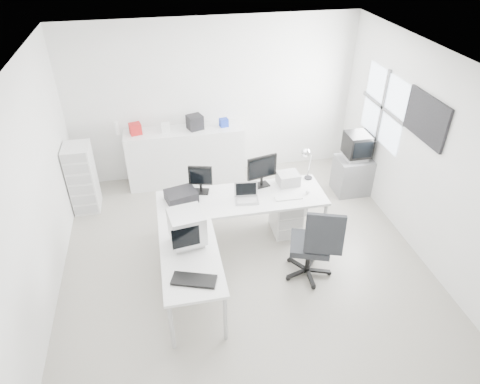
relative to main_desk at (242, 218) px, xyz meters
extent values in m
cube|color=beige|center=(-0.07, -0.43, -0.38)|extent=(5.00, 5.00, 0.01)
cube|color=white|center=(-0.07, -0.43, 2.42)|extent=(5.00, 5.00, 0.01)
cube|color=white|center=(-0.07, 2.07, 1.02)|extent=(5.00, 0.02, 2.80)
cube|color=white|center=(-2.57, -0.43, 1.02)|extent=(0.02, 5.00, 2.80)
cube|color=white|center=(2.43, -0.43, 1.02)|extent=(0.02, 5.00, 2.80)
cube|color=silver|center=(0.70, 0.05, -0.08)|extent=(0.40, 0.50, 0.60)
cube|color=black|center=(-0.85, 0.10, 0.45)|extent=(0.48, 0.42, 0.15)
cube|color=silver|center=(0.65, -0.15, 0.38)|extent=(0.40, 0.13, 0.02)
sphere|color=silver|center=(0.95, -0.10, 0.40)|extent=(0.06, 0.06, 0.06)
cube|color=#ABABAB|center=(0.75, 0.22, 0.46)|extent=(0.32, 0.28, 0.18)
cube|color=black|center=(-0.85, -1.50, 0.39)|extent=(0.53, 0.35, 0.03)
cube|color=slate|center=(2.15, 0.89, -0.05)|extent=(0.60, 0.49, 0.65)
cube|color=silver|center=(-0.64, 1.81, 0.14)|extent=(2.04, 0.51, 1.02)
cube|color=#B4191A|center=(-1.44, 1.81, 0.74)|extent=(0.22, 0.20, 0.19)
cube|color=silver|center=(-0.94, 1.81, 0.72)|extent=(0.14, 0.12, 0.14)
cube|color=black|center=(-0.44, 1.81, 0.77)|extent=(0.30, 0.29, 0.24)
cube|color=#1731A6|center=(0.06, 1.81, 0.72)|extent=(0.16, 0.15, 0.14)
cylinder|color=silver|center=(-1.74, 1.85, 0.76)|extent=(0.07, 0.07, 0.22)
cube|color=silver|center=(-2.35, 1.29, 0.20)|extent=(0.40, 0.48, 1.15)
camera|label=1|loc=(-1.02, -4.92, 3.84)|focal=32.00mm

